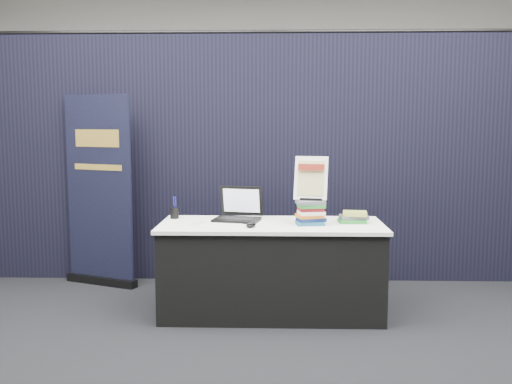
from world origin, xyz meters
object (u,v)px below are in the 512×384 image
at_px(laptop, 237,212).
at_px(pullup_banner, 99,201).
at_px(info_sign, 311,179).
at_px(stacking_chair, 327,229).
at_px(book_stack_tall, 311,213).
at_px(book_stack_short, 353,217).
at_px(display_table, 271,268).

distance_m(laptop, pullup_banner, 1.52).
distance_m(info_sign, stacking_chair, 1.09).
bearing_deg(laptop, book_stack_tall, -6.48).
xyz_separation_m(book_stack_short, info_sign, (-0.35, -0.08, 0.32)).
xyz_separation_m(display_table, laptop, (-0.29, 0.15, 0.44)).
height_order(display_table, laptop, laptop).
distance_m(pullup_banner, stacking_chair, 2.20).
relative_size(laptop, book_stack_tall, 1.78).
bearing_deg(pullup_banner, laptop, -4.73).
bearing_deg(info_sign, laptop, 176.10).
bearing_deg(info_sign, display_table, -172.42).
distance_m(book_stack_tall, info_sign, 0.27).
height_order(display_table, pullup_banner, pullup_banner).
bearing_deg(book_stack_short, display_table, -174.94).
bearing_deg(info_sign, pullup_banner, 168.60).
bearing_deg(book_stack_tall, laptop, 161.59).
height_order(book_stack_short, pullup_banner, pullup_banner).
distance_m(book_stack_tall, stacking_chair, 1.01).
relative_size(display_table, laptop, 4.37).
height_order(book_stack_short, stacking_chair, stacking_chair).
relative_size(display_table, book_stack_short, 8.46).
xyz_separation_m(laptop, stacking_chair, (0.82, 0.73, -0.27)).
bearing_deg(pullup_banner, info_sign, -1.67).
bearing_deg(book_stack_short, info_sign, -166.88).
bearing_deg(laptop, info_sign, -3.81).
distance_m(book_stack_short, pullup_banner, 2.44).
bearing_deg(book_stack_short, pullup_banner, 161.81).
relative_size(book_stack_tall, pullup_banner, 0.13).
relative_size(display_table, stacking_chair, 1.84).
bearing_deg(pullup_banner, book_stack_short, 3.39).
bearing_deg(display_table, stacking_chair, 58.97).
relative_size(pullup_banner, stacking_chair, 1.86).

